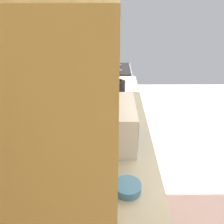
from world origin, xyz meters
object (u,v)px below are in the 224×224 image
(kettle, at_px, (120,87))
(oven_range, at_px, (111,97))
(microwave, at_px, (110,124))
(bowl, at_px, (128,187))

(kettle, bearing_deg, oven_range, 6.76)
(microwave, relative_size, kettle, 2.86)
(kettle, bearing_deg, microwave, 173.41)
(microwave, height_order, kettle, microwave)
(bowl, relative_size, kettle, 0.96)
(bowl, bearing_deg, kettle, -0.00)
(microwave, bearing_deg, oven_range, -0.20)
(oven_range, distance_m, bowl, 2.43)
(microwave, height_order, bowl, microwave)
(bowl, height_order, kettle, kettle)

